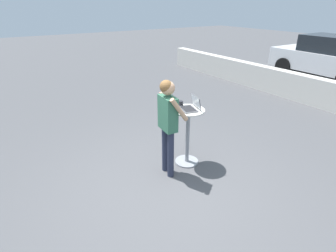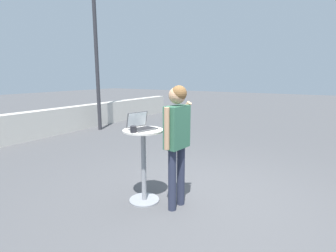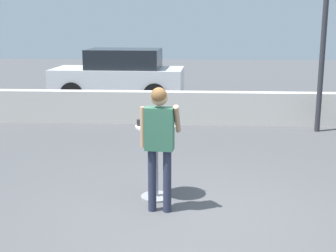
% 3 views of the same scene
% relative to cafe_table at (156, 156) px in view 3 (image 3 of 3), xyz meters
% --- Properties ---
extents(ground_plane, '(50.00, 50.00, 0.00)m').
position_rel_cafe_table_xyz_m(ground_plane, '(0.45, -0.70, -0.63)').
color(ground_plane, '#4C4C4F').
extents(pavement_kerb, '(15.23, 0.35, 0.80)m').
position_rel_cafe_table_xyz_m(pavement_kerb, '(0.45, 4.97, -0.23)').
color(pavement_kerb, beige).
rests_on(pavement_kerb, ground_plane).
extents(cafe_table, '(0.57, 0.57, 1.06)m').
position_rel_cafe_table_xyz_m(cafe_table, '(0.00, 0.00, 0.00)').
color(cafe_table, gray).
rests_on(cafe_table, ground_plane).
extents(laptop, '(0.40, 0.36, 0.24)m').
position_rel_cafe_table_xyz_m(laptop, '(0.01, 0.04, 0.49)').
color(laptop, '#515156').
rests_on(laptop, cafe_table).
extents(coffee_mug, '(0.11, 0.08, 0.09)m').
position_rel_cafe_table_xyz_m(coffee_mug, '(-0.22, -0.01, 0.48)').
color(coffee_mug, '#232328').
rests_on(coffee_mug, cafe_table).
extents(standing_person, '(0.53, 0.35, 1.68)m').
position_rel_cafe_table_xyz_m(standing_person, '(0.09, -0.49, 0.43)').
color(standing_person, '#282D42').
rests_on(standing_person, ground_plane).
extents(parked_car_near_street, '(4.12, 2.00, 1.63)m').
position_rel_cafe_table_xyz_m(parked_car_near_street, '(-1.86, 8.24, 0.20)').
color(parked_car_near_street, silver).
rests_on(parked_car_near_street, ground_plane).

